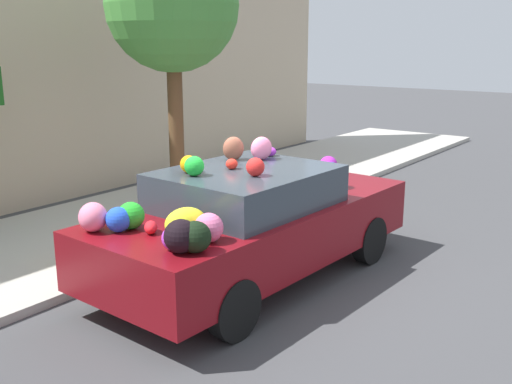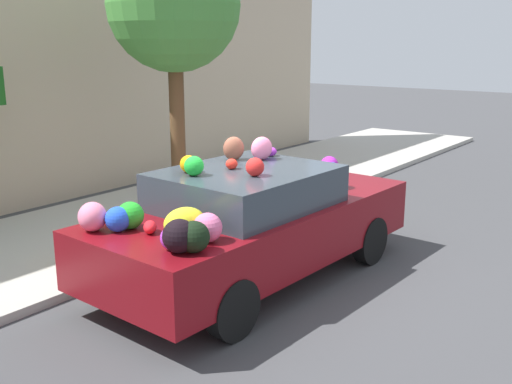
% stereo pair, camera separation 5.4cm
% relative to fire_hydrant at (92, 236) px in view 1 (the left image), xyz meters
% --- Properties ---
extents(ground_plane, '(60.00, 60.00, 0.00)m').
position_rel_fire_hydrant_xyz_m(ground_plane, '(1.02, -1.61, -0.45)').
color(ground_plane, '#424244').
extents(sidewalk_curb, '(24.00, 3.20, 0.10)m').
position_rel_fire_hydrant_xyz_m(sidewalk_curb, '(1.02, 1.09, -0.40)').
color(sidewalk_curb, '#B2ADA3').
rests_on(sidewalk_curb, ground).
extents(street_tree, '(2.06, 2.06, 4.27)m').
position_rel_fire_hydrant_xyz_m(street_tree, '(2.41, 0.86, 2.86)').
color(street_tree, brown).
rests_on(street_tree, sidewalk_curb).
extents(fire_hydrant, '(0.20, 0.20, 0.70)m').
position_rel_fire_hydrant_xyz_m(fire_hydrant, '(0.00, 0.00, 0.00)').
color(fire_hydrant, gold).
rests_on(fire_hydrant, sidewalk_curb).
extents(art_car, '(4.35, 1.93, 1.67)m').
position_rel_fire_hydrant_xyz_m(art_car, '(0.96, -1.78, 0.30)').
color(art_car, maroon).
rests_on(art_car, ground).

